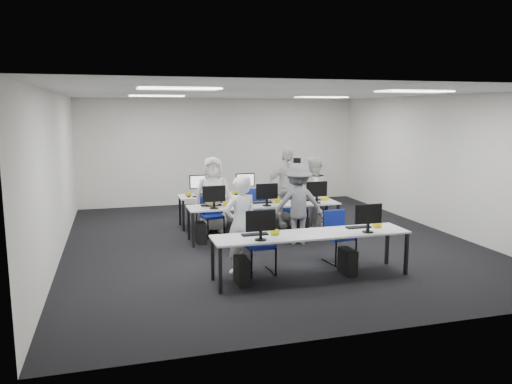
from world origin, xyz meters
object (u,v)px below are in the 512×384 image
object	(u,v)px
desk_mid	(264,206)
photographer	(298,204)
student_1	(313,193)
chair_2	(212,224)
student_0	(241,224)
chair_5	(210,219)
chair_7	(294,216)
chair_6	(251,216)
student_2	(213,195)
chair_1	(339,246)
chair_3	(260,219)
chair_4	(295,216)
student_3	(287,187)
chair_0	(259,256)
desk_front	(311,236)

from	to	relation	value
desk_mid	photographer	distance (m)	0.81
student_1	photographer	size ratio (longest dim) A/B	1.02
desk_mid	chair_2	size ratio (longest dim) A/B	3.84
student_0	student_1	size ratio (longest dim) A/B	0.99
desk_mid	student_0	distance (m)	2.28
chair_5	chair_7	xyz separation A→B (m)	(1.95, -0.08, -0.04)
chair_6	student_2	distance (m)	1.00
chair_5	chair_6	bearing A→B (deg)	-10.42
chair_1	chair_3	world-z (taller)	chair_1
photographer	student_2	bearing A→B (deg)	-34.57
chair_1	photographer	world-z (taller)	photographer
photographer	chair_7	bearing A→B (deg)	-96.55
chair_4	chair_2	bearing A→B (deg)	178.24
student_3	chair_6	bearing A→B (deg)	178.49
chair_5	student_3	bearing A→B (deg)	-8.60
chair_0	student_2	xyz separation A→B (m)	(-0.18, 3.00, 0.54)
student_2	photographer	bearing A→B (deg)	-37.25
chair_7	student_3	xyz separation A→B (m)	(-0.14, 0.13, 0.66)
chair_0	chair_4	distance (m)	3.29
chair_6	student_2	world-z (taller)	student_2
chair_5	chair_7	world-z (taller)	chair_5
desk_front	student_3	xyz separation A→B (m)	(0.80, 3.48, 0.24)
chair_7	student_2	xyz separation A→B (m)	(-1.86, 0.09, 0.58)
chair_7	chair_4	bearing A→B (deg)	-99.35
student_1	student_2	size ratio (longest dim) A/B	0.99
desk_front	student_1	size ratio (longest dim) A/B	1.94
chair_3	chair_6	size ratio (longest dim) A/B	0.91
chair_4	chair_6	distance (m)	1.02
desk_mid	chair_3	distance (m)	0.70
chair_7	student_0	bearing A→B (deg)	-133.23
desk_mid	student_2	xyz separation A→B (m)	(-0.92, 0.85, 0.15)
chair_4	chair_5	distance (m)	1.95
chair_0	chair_4	xyz separation A→B (m)	(1.68, 2.82, -0.01)
chair_4	photographer	world-z (taller)	photographer
photographer	chair_1	bearing A→B (deg)	111.82
chair_6	photographer	distance (m)	1.63
chair_7	chair_0	bearing A→B (deg)	-128.12
chair_2	chair_5	distance (m)	0.33
desk_front	student_1	xyz separation A→B (m)	(1.28, 3.07, 0.15)
student_2	chair_7	bearing A→B (deg)	5.03
desk_mid	student_3	world-z (taller)	student_3
chair_7	student_3	distance (m)	0.69
chair_4	student_0	distance (m)	3.39
chair_0	student_0	size ratio (longest dim) A/B	0.57
chair_5	chair_0	bearing A→B (deg)	-94.95
chair_3	chair_5	world-z (taller)	chair_5
student_2	chair_4	bearing A→B (deg)	2.52
chair_3	chair_6	xyz separation A→B (m)	(-0.14, 0.27, 0.03)
chair_5	student_0	bearing A→B (deg)	-100.40
desk_mid	student_2	size ratio (longest dim) A/B	1.92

